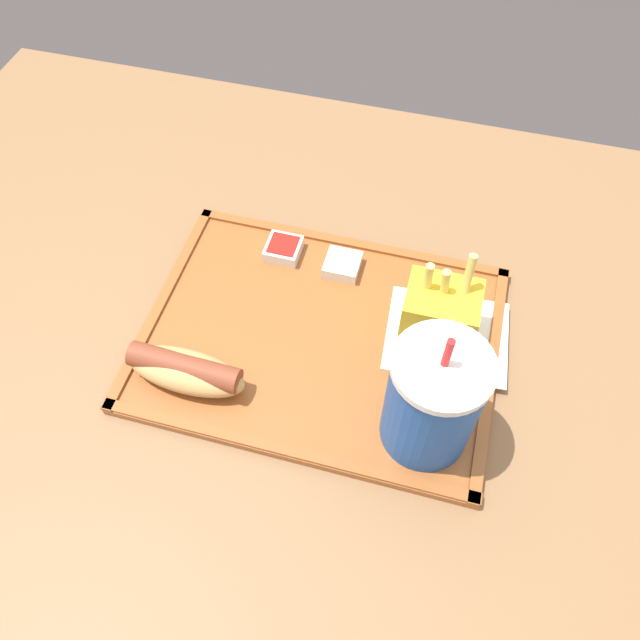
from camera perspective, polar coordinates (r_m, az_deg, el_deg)
The scene contains 9 objects.
ground_plane at distance 1.40m, azimuth 0.04°, elevation -18.75°, with size 8.00×8.00×0.00m, color #383333.
dining_table at distance 1.04m, azimuth 0.05°, elevation -13.12°, with size 1.26×0.86×0.75m.
food_tray at distance 0.70m, azimuth 0.00°, elevation -1.61°, with size 0.39×0.29×0.01m.
paper_napkin at distance 0.71m, azimuth 11.53°, elevation -1.40°, with size 0.14×0.12×0.00m.
soda_cup at distance 0.59m, azimuth 10.25°, elevation -7.25°, with size 0.09×0.09×0.17m.
hot_dog_far at distance 0.66m, azimuth -12.20°, elevation -4.50°, with size 0.13×0.05×0.04m.
fries_carton at distance 0.68m, azimuth 10.90°, elevation 0.62°, with size 0.08×0.06×0.12m.
sauce_cup_mayo at distance 0.75m, azimuth 1.70°, elevation 5.18°, with size 0.04×0.04×0.02m.
sauce_cup_ketchup at distance 0.76m, azimuth -3.36°, elevation 6.54°, with size 0.04×0.04×0.02m.
Camera 1 is at (-0.10, 0.37, 1.34)m, focal length 35.00 mm.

